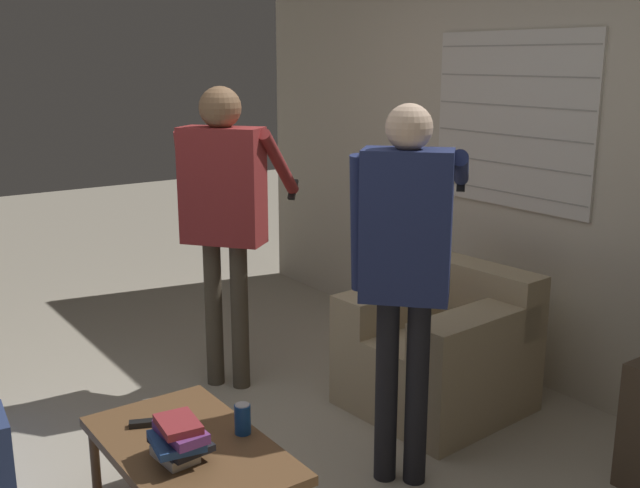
{
  "coord_description": "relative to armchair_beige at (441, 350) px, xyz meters",
  "views": [
    {
      "loc": [
        2.78,
        -1.39,
        1.85
      ],
      "look_at": [
        0.0,
        0.59,
        1.0
      ],
      "focal_mm": 42.0,
      "sensor_mm": 36.0,
      "label": 1
    }
  ],
  "objects": [
    {
      "name": "wall_back",
      "position": [
        -0.08,
        0.69,
        0.96
      ],
      "size": [
        5.2,
        0.08,
        2.55
      ],
      "color": "beige",
      "rests_on": "ground_plane"
    },
    {
      "name": "ground_plane",
      "position": [
        -0.08,
        -1.34,
        -0.32
      ],
      "size": [
        16.0,
        16.0,
        0.0
      ],
      "primitive_type": "plane",
      "color": "#B2A893"
    },
    {
      "name": "spare_remote",
      "position": [
        0.0,
        -1.69,
        0.07
      ],
      "size": [
        0.09,
        0.14,
        0.02
      ],
      "rotation": [
        0.0,
        0.0,
        -0.42
      ],
      "color": "black",
      "rests_on": "coffee_table"
    },
    {
      "name": "person_right_standing",
      "position": [
        0.43,
        -0.67,
        0.74
      ],
      "size": [
        0.48,
        0.8,
        1.68
      ],
      "rotation": [
        0.0,
        0.0,
        0.75
      ],
      "color": "black",
      "rests_on": "ground_plane"
    },
    {
      "name": "coffee_table",
      "position": [
        0.25,
        -1.6,
        0.02
      ],
      "size": [
        0.95,
        0.56,
        0.38
      ],
      "color": "brown",
      "rests_on": "ground_plane"
    },
    {
      "name": "armchair_beige",
      "position": [
        0.0,
        0.0,
        0.0
      ],
      "size": [
        0.86,
        0.88,
        0.75
      ],
      "rotation": [
        0.0,
        0.0,
        3.21
      ],
      "color": "tan",
      "rests_on": "ground_plane"
    },
    {
      "name": "book_stack",
      "position": [
        0.32,
        -1.68,
        0.15
      ],
      "size": [
        0.27,
        0.22,
        0.17
      ],
      "color": "beige",
      "rests_on": "coffee_table"
    },
    {
      "name": "soda_can",
      "position": [
        0.29,
        -1.39,
        0.13
      ],
      "size": [
        0.07,
        0.07,
        0.13
      ],
      "color": "#194C9E",
      "rests_on": "coffee_table"
    },
    {
      "name": "person_left_standing",
      "position": [
        -0.9,
        -0.81,
        0.77
      ],
      "size": [
        0.54,
        0.79,
        1.71
      ],
      "rotation": [
        0.0,
        0.0,
        0.66
      ],
      "color": "#4C4233",
      "rests_on": "ground_plane"
    }
  ]
}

